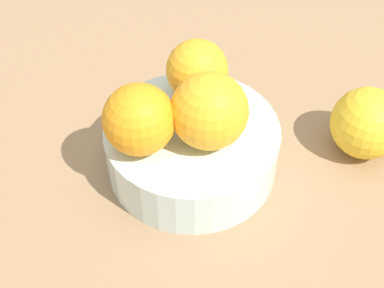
% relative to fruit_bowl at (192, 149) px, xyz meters
% --- Properties ---
extents(ground_plane, '(1.10, 1.10, 0.02)m').
position_rel_fruit_bowl_xyz_m(ground_plane, '(0.00, 0.00, -0.04)').
color(ground_plane, '#997551').
extents(fruit_bowl, '(0.18, 0.18, 0.06)m').
position_rel_fruit_bowl_xyz_m(fruit_bowl, '(0.00, 0.00, 0.00)').
color(fruit_bowl, silver).
rests_on(fruit_bowl, ground_plane).
extents(orange_in_bowl_0, '(0.06, 0.06, 0.06)m').
position_rel_fruit_bowl_xyz_m(orange_in_bowl_0, '(-0.05, -0.01, 0.06)').
color(orange_in_bowl_0, '#F9A823').
rests_on(orange_in_bowl_0, fruit_bowl).
extents(orange_in_bowl_1, '(0.07, 0.07, 0.07)m').
position_rel_fruit_bowl_xyz_m(orange_in_bowl_1, '(0.04, -0.04, 0.06)').
color(orange_in_bowl_1, orange).
rests_on(orange_in_bowl_1, fruit_bowl).
extents(orange_in_bowl_2, '(0.07, 0.07, 0.07)m').
position_rel_fruit_bowl_xyz_m(orange_in_bowl_2, '(0.01, 0.02, 0.07)').
color(orange_in_bowl_2, '#F9A823').
rests_on(orange_in_bowl_2, fruit_bowl).
extents(orange_loose_0, '(0.08, 0.08, 0.08)m').
position_rel_fruit_bowl_xyz_m(orange_loose_0, '(-0.09, 0.16, 0.01)').
color(orange_loose_0, yellow).
rests_on(orange_loose_0, ground_plane).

